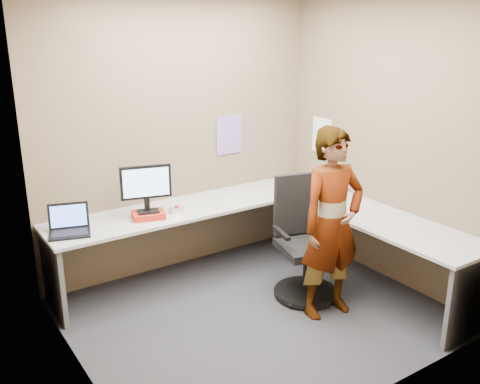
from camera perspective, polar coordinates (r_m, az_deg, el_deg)
ground at (r=4.77m, az=1.78°, el=-12.87°), size 3.00×3.00×0.00m
wall_back at (r=5.32m, az=-6.28°, el=5.97°), size 3.00×0.00×3.00m
wall_right at (r=5.24m, az=15.46°, el=5.24°), size 0.00×2.70×2.70m
wall_left at (r=3.61m, az=-17.76°, el=-0.51°), size 0.00×2.70×2.70m
desk at (r=5.02m, az=3.35°, el=-3.76°), size 2.98×2.58×0.73m
paper_ream at (r=4.90m, az=-9.74°, el=-2.43°), size 0.33×0.28×0.06m
monitor at (r=4.83m, az=-10.00°, el=0.76°), size 0.45×0.18×0.43m
laptop at (r=4.72m, az=-17.75°, el=-3.46°), size 0.40×0.36×0.24m
trackball_mouse at (r=5.02m, az=-6.80°, el=-1.84°), size 0.12×0.08×0.07m
origami at (r=4.86m, az=-6.67°, el=-2.45°), size 0.10×0.10×0.06m
stapler at (r=5.65m, az=9.86°, el=0.31°), size 0.16×0.08×0.05m
flower at (r=5.38m, az=10.66°, el=0.63°), size 0.07×0.07×0.22m
calendar_purple at (r=5.59m, az=-1.19°, el=6.12°), size 0.30×0.01×0.40m
calendar_white at (r=5.86m, az=8.70°, el=5.97°), size 0.01×0.28×0.38m
sticky_note_a at (r=5.69m, az=10.92°, el=2.37°), size 0.01×0.07×0.07m
sticky_note_b at (r=5.76m, az=10.50°, el=1.24°), size 0.01×0.07×0.07m
sticky_note_c at (r=5.68m, az=11.32°, el=0.76°), size 0.01×0.07×0.07m
sticky_note_d at (r=5.80m, az=9.87°, el=2.42°), size 0.01×0.07×0.07m
office_chair at (r=4.94m, az=6.83°, el=-6.02°), size 0.62×0.60×1.10m
person at (r=4.52m, az=9.78°, el=-3.37°), size 0.63×0.44×1.64m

